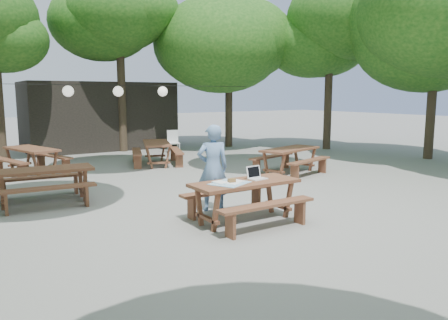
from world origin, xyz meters
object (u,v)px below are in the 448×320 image
picnic_table_nw (44,185)px  woman (213,168)px  main_picnic_table (245,201)px  plastic_chair (174,147)px

picnic_table_nw → woman: woman is taller
main_picnic_table → picnic_table_nw: same height
woman → plastic_chair: bearing=-93.0°
main_picnic_table → picnic_table_nw: size_ratio=0.97×
picnic_table_nw → woman: bearing=-36.5°
picnic_table_nw → woman: 3.69m
woman → plastic_chair: size_ratio=1.92×
woman → plastic_chair: (3.15, 8.12, -0.61)m
main_picnic_table → plastic_chair: (3.08, 9.11, -0.13)m
main_picnic_table → plastic_chair: 9.61m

